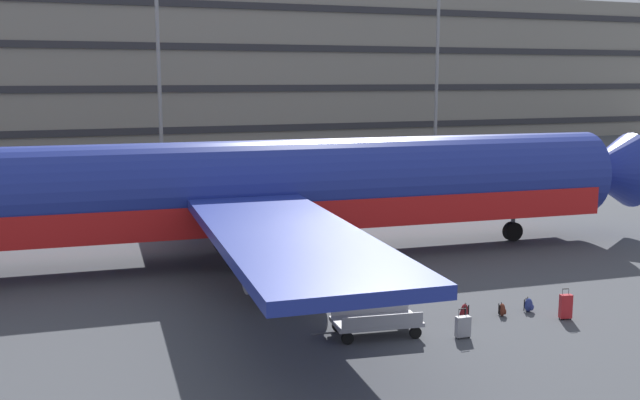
{
  "coord_description": "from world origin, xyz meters",
  "views": [
    {
      "loc": [
        -10.48,
        -30.45,
        7.63
      ],
      "look_at": [
        -0.56,
        -4.76,
        3.0
      ],
      "focal_mm": 41.11,
      "sensor_mm": 36.0,
      "label": 1
    }
  ],
  "objects_px": {
    "airliner": "(250,191)",
    "suitcase_laid_flat": "(463,326)",
    "backpack_purple": "(502,310)",
    "suitcase_silver": "(566,306)",
    "backpack_scuffed": "(529,305)",
    "backpack_upright": "(464,312)",
    "baggage_cart": "(376,321)"
  },
  "relations": [
    {
      "from": "suitcase_silver",
      "to": "backpack_scuffed",
      "type": "bearing_deg",
      "value": 119.26
    },
    {
      "from": "backpack_upright",
      "to": "baggage_cart",
      "type": "height_order",
      "value": "baggage_cart"
    },
    {
      "from": "baggage_cart",
      "to": "backpack_upright",
      "type": "bearing_deg",
      "value": 4.88
    },
    {
      "from": "suitcase_laid_flat",
      "to": "backpack_upright",
      "type": "xyz_separation_m",
      "value": [
        0.94,
        1.43,
        -0.11
      ]
    },
    {
      "from": "suitcase_laid_flat",
      "to": "backpack_purple",
      "type": "height_order",
      "value": "suitcase_laid_flat"
    },
    {
      "from": "backpack_purple",
      "to": "baggage_cart",
      "type": "xyz_separation_m",
      "value": [
        -4.58,
        -0.14,
        0.23
      ]
    },
    {
      "from": "suitcase_laid_flat",
      "to": "baggage_cart",
      "type": "bearing_deg",
      "value": 153.26
    },
    {
      "from": "suitcase_laid_flat",
      "to": "backpack_upright",
      "type": "bearing_deg",
      "value": 56.65
    },
    {
      "from": "backpack_purple",
      "to": "airliner",
      "type": "bearing_deg",
      "value": 119.08
    },
    {
      "from": "airliner",
      "to": "suitcase_silver",
      "type": "distance_m",
      "value": 13.47
    },
    {
      "from": "airliner",
      "to": "suitcase_silver",
      "type": "xyz_separation_m",
      "value": [
        7.27,
        -11.06,
        -2.52
      ]
    },
    {
      "from": "backpack_scuffed",
      "to": "suitcase_laid_flat",
      "type": "bearing_deg",
      "value": -158.12
    },
    {
      "from": "backpack_upright",
      "to": "suitcase_silver",
      "type": "bearing_deg",
      "value": -20.73
    },
    {
      "from": "suitcase_silver",
      "to": "suitcase_laid_flat",
      "type": "height_order",
      "value": "suitcase_silver"
    },
    {
      "from": "airliner",
      "to": "suitcase_laid_flat",
      "type": "height_order",
      "value": "airliner"
    },
    {
      "from": "backpack_purple",
      "to": "baggage_cart",
      "type": "relative_size",
      "value": 0.14
    },
    {
      "from": "backpack_scuffed",
      "to": "airliner",
      "type": "bearing_deg",
      "value": 123.72
    },
    {
      "from": "airliner",
      "to": "backpack_purple",
      "type": "relative_size",
      "value": 82.58
    },
    {
      "from": "airliner",
      "to": "suitcase_laid_flat",
      "type": "xyz_separation_m",
      "value": [
        3.3,
        -11.34,
        -2.59
      ]
    },
    {
      "from": "airliner",
      "to": "backpack_scuffed",
      "type": "height_order",
      "value": "airliner"
    },
    {
      "from": "airliner",
      "to": "baggage_cart",
      "type": "distance_m",
      "value": 10.55
    },
    {
      "from": "backpack_scuffed",
      "to": "backpack_purple",
      "type": "bearing_deg",
      "value": -176.84
    },
    {
      "from": "suitcase_silver",
      "to": "backpack_upright",
      "type": "distance_m",
      "value": 3.24
    },
    {
      "from": "backpack_upright",
      "to": "baggage_cart",
      "type": "distance_m",
      "value": 3.25
    },
    {
      "from": "suitcase_laid_flat",
      "to": "backpack_purple",
      "type": "distance_m",
      "value": 2.63
    },
    {
      "from": "suitcase_silver",
      "to": "backpack_upright",
      "type": "xyz_separation_m",
      "value": [
        -3.02,
        1.14,
        -0.18
      ]
    },
    {
      "from": "suitcase_laid_flat",
      "to": "baggage_cart",
      "type": "distance_m",
      "value": 2.57
    },
    {
      "from": "suitcase_laid_flat",
      "to": "backpack_scuffed",
      "type": "relative_size",
      "value": 1.78
    },
    {
      "from": "airliner",
      "to": "backpack_scuffed",
      "type": "xyz_separation_m",
      "value": [
        6.67,
        -9.99,
        -2.73
      ]
    },
    {
      "from": "backpack_upright",
      "to": "backpack_purple",
      "type": "xyz_separation_m",
      "value": [
        1.35,
        -0.14,
        -0.05
      ]
    },
    {
      "from": "suitcase_laid_flat",
      "to": "backpack_purple",
      "type": "bearing_deg",
      "value": 29.46
    },
    {
      "from": "backpack_purple",
      "to": "backpack_scuffed",
      "type": "xyz_separation_m",
      "value": [
        1.08,
        0.06,
        0.02
      ]
    }
  ]
}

